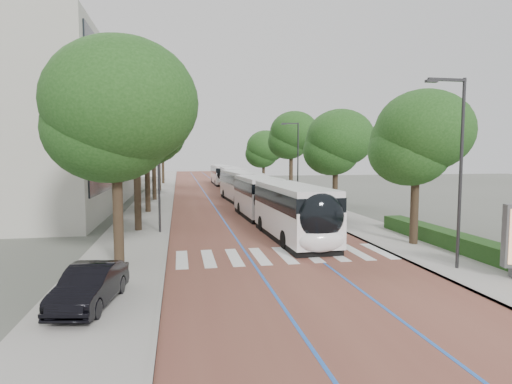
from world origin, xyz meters
The scene contains 21 objects.
ground centered at (0.00, 0.00, 0.00)m, with size 160.00×160.00×0.00m, color #51544C.
road centered at (0.00, 40.00, 0.01)m, with size 11.00×140.00×0.02m, color brown.
sidewalk_left centered at (-7.50, 40.00, 0.06)m, with size 4.00×140.00×0.12m, color gray.
sidewalk_right centered at (7.50, 40.00, 0.06)m, with size 4.00×140.00×0.12m, color gray.
kerb_left centered at (-5.60, 40.00, 0.06)m, with size 0.20×140.00×0.14m, color gray.
kerb_right centered at (5.60, 40.00, 0.06)m, with size 0.20×140.00×0.14m, color gray.
zebra_crossing centered at (0.20, 1.00, 0.03)m, with size 10.55×3.60×0.01m.
lane_line_left centered at (-1.60, 40.00, 0.02)m, with size 0.12×126.00×0.01m, color blue.
lane_line_right centered at (1.60, 40.00, 0.02)m, with size 0.12×126.00×0.01m, color blue.
office_building centered at (-19.47, 28.00, 7.00)m, with size 18.11×40.00×14.00m.
hedge centered at (9.10, 0.00, 0.52)m, with size 1.20×14.00×0.80m, color #173C15.
streetlight_near centered at (6.62, -3.00, 4.82)m, with size 1.82×0.20×8.00m.
streetlight_far centered at (6.62, 22.00, 4.82)m, with size 1.82×0.20×8.00m.
lamp_post_left centered at (-6.10, 8.00, 4.12)m, with size 0.14×0.14×8.00m, color #2B2B2D.
trees_left centered at (-7.50, 25.12, 6.82)m, with size 6.44×61.42×9.78m.
trees_right centered at (7.70, 23.80, 5.93)m, with size 5.76×47.45×9.25m.
lead_bus centered at (1.49, 8.57, 1.63)m, with size 3.19×18.48×3.20m.
bus_queued_0 centered at (1.53, 24.97, 1.62)m, with size 3.14×12.51×3.20m.
bus_queued_1 centered at (2.13, 37.91, 1.62)m, with size 2.98×12.48×3.20m.
bus_queued_2 centered at (2.01, 51.81, 1.62)m, with size 2.59×12.41×3.20m.
parked_car centered at (-7.73, -5.06, 0.78)m, with size 1.39×3.98×1.31m, color black.
Camera 1 is at (-4.88, -19.14, 4.96)m, focal length 30.00 mm.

